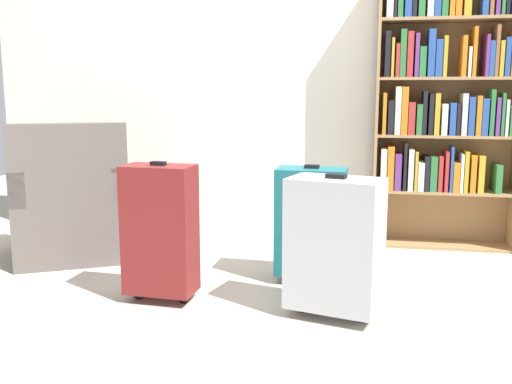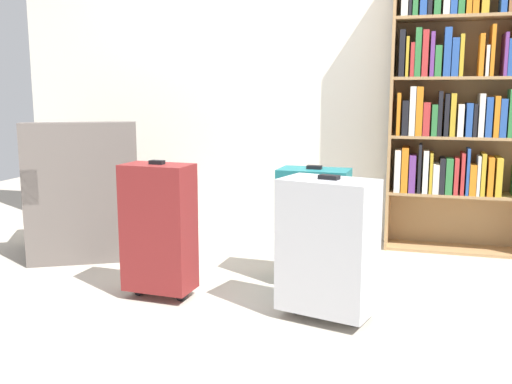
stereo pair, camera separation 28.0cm
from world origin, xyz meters
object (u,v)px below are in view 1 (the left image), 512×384
bookshelf (444,96)px  suitcase_dark_red (160,230)px  mug (154,257)px  armchair (72,210)px  suitcase_silver (335,244)px  suitcase_teal (311,222)px

bookshelf → suitcase_dark_red: bookshelf is taller
bookshelf → mug: size_ratio=16.16×
armchair → suitcase_dark_red: (0.86, -0.68, 0.07)m
suitcase_silver → suitcase_teal: bearing=107.4°
mug → bookshelf: bearing=23.6°
mug → suitcase_silver: suitcase_silver is taller
bookshelf → suitcase_teal: bookshelf is taller
bookshelf → armchair: (-2.41, -0.73, -0.74)m
armchair → suitcase_dark_red: bearing=-38.2°
bookshelf → suitcase_silver: bearing=-114.0°
suitcase_dark_red → armchair: bearing=141.8°
bookshelf → suitcase_silver: bookshelf is taller
mug → suitcase_silver: bearing=-29.7°
armchair → suitcase_dark_red: size_ratio=1.28×
mug → suitcase_dark_red: 0.75m
bookshelf → suitcase_dark_red: (-1.55, -1.41, -0.68)m
suitcase_dark_red → suitcase_silver: 0.90m
mug → suitcase_teal: suitcase_teal is taller
mug → suitcase_silver: (1.17, -0.67, 0.32)m
armchair → suitcase_silver: bearing=-22.6°
armchair → suitcase_dark_red: armchair is taller
suitcase_teal → suitcase_dark_red: suitcase_dark_red is taller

